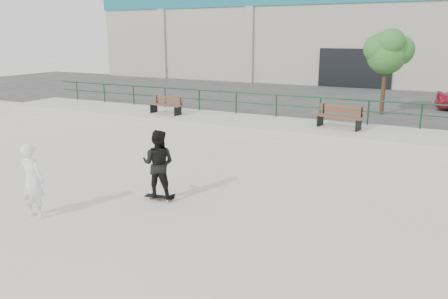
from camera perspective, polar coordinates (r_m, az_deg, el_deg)
The scene contains 11 objects.
ground at distance 10.38m, azimuth -8.72°, elevation -8.66°, with size 120.00×120.00×0.00m, color #B8B3A8.
ledge at distance 18.52m, azimuth 8.33°, elevation 2.59°, with size 30.00×3.00×0.50m, color #AEAB9F.
parking_strip at distance 26.61m, azimuth 14.14°, elevation 5.97°, with size 60.00×14.00×0.50m, color #313131.
railing at distance 19.57m, azimuth 9.64°, elevation 6.14°, with size 28.00×0.06×1.03m.
commercial_building at distance 40.12m, azimuth 19.10°, elevation 14.63°, with size 44.20×16.33×8.00m.
bench_left at distance 20.78m, azimuth -7.54°, elevation 5.75°, with size 1.80×0.69×0.81m.
bench_right at distance 17.99m, azimuth 14.90°, elevation 4.12°, with size 1.98×0.88×0.88m.
tree at distance 21.59m, azimuth 20.60°, elevation 12.01°, with size 2.19×1.94×3.89m.
skateboard at distance 11.36m, azimuth -8.40°, elevation -6.17°, with size 0.80×0.30×0.09m.
standing_skater at distance 11.07m, azimuth -8.57°, elevation -1.85°, with size 0.85×0.66×1.74m, color black.
seated_skater at distance 10.86m, azimuth -23.76°, elevation -3.75°, with size 0.65×0.42×1.77m, color white.
Camera 1 is at (5.59, -7.74, 4.09)m, focal length 35.00 mm.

